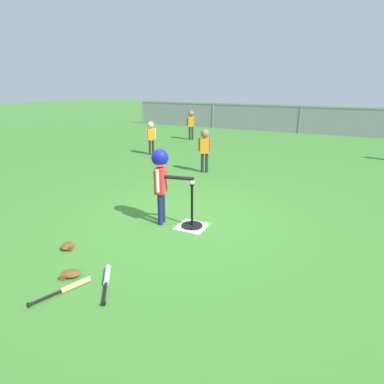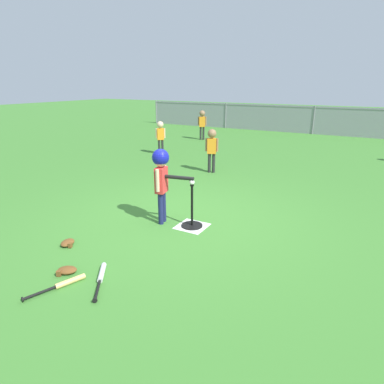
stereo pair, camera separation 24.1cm
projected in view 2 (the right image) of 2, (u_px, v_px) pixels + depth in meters
ground_plane at (186, 220)px, 5.27m from camera, size 60.00×60.00×0.00m
home_plate at (192, 226)px, 5.03m from camera, size 0.44×0.44×0.01m
batting_tee at (192, 220)px, 5.00m from camera, size 0.32×0.32×0.66m
baseball_on_tee at (192, 182)px, 4.81m from camera, size 0.07×0.07×0.07m
batter_child at (161, 171)px, 4.91m from camera, size 0.63×0.33×1.16m
fielder_deep_right at (212, 145)px, 7.83m from camera, size 0.29×0.21×1.04m
fielder_deep_center at (202, 121)px, 12.41m from camera, size 0.29×0.22×1.09m
fielder_near_right at (160, 133)px, 9.89m from camera, size 0.24×0.21×0.99m
spare_bat_silver at (101, 276)px, 3.69m from camera, size 0.45×0.59×0.06m
spare_bat_wood at (64, 284)px, 3.55m from camera, size 0.27×0.63×0.06m
glove_by_plate at (67, 270)px, 3.79m from camera, size 0.27×0.24×0.07m
glove_near_bats at (68, 243)px, 4.44m from camera, size 0.23×0.26×0.07m
outfield_fence at (314, 119)px, 13.81m from camera, size 16.06×0.06×1.15m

